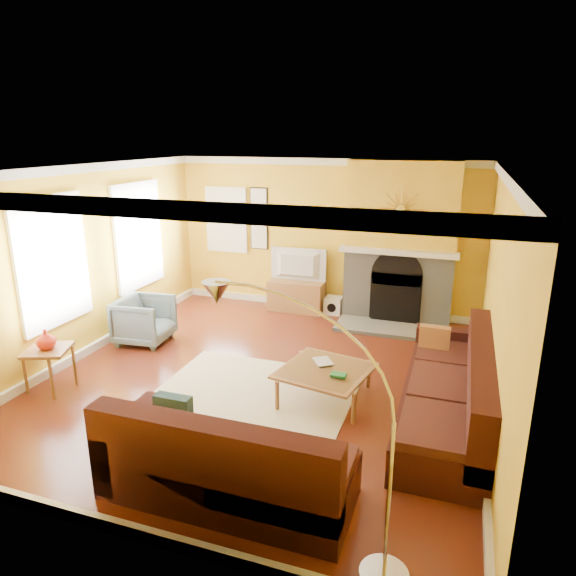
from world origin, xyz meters
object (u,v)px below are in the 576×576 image
at_px(coffee_table, 325,384).
at_px(armchair, 144,320).
at_px(arc_lamp, 309,437).
at_px(side_table, 50,369).
at_px(sectional_sofa, 330,387).
at_px(media_console, 297,296).

relative_size(coffee_table, armchair, 1.29).
xyz_separation_m(coffee_table, armchair, (-3.09, 0.83, 0.16)).
height_order(coffee_table, armchair, armchair).
xyz_separation_m(coffee_table, arc_lamp, (0.52, -2.43, 0.86)).
bearing_deg(coffee_table, side_table, -165.18).
xyz_separation_m(sectional_sofa, arc_lamp, (0.32, -1.91, 0.61)).
height_order(media_console, arc_lamp, arc_lamp).
relative_size(sectional_sofa, arc_lamp, 1.78).
xyz_separation_m(sectional_sofa, armchair, (-3.28, 1.35, -0.10)).
bearing_deg(side_table, arc_lamp, -22.07).
xyz_separation_m(media_console, armchair, (-1.75, -2.18, 0.08)).
relative_size(media_console, side_table, 1.82).
bearing_deg(side_table, sectional_sofa, 5.77).
bearing_deg(arc_lamp, sectional_sofa, 99.63).
xyz_separation_m(media_console, arc_lamp, (1.86, -5.45, 0.79)).
distance_m(media_console, armchair, 2.80).
bearing_deg(arc_lamp, coffee_table, 102.09).
distance_m(media_console, side_table, 4.37).
relative_size(sectional_sofa, coffee_table, 3.77).
bearing_deg(media_console, armchair, -128.72).
bearing_deg(coffee_table, sectional_sofa, -69.34).
relative_size(coffee_table, side_table, 1.82).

